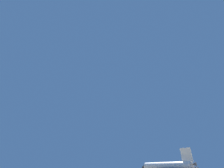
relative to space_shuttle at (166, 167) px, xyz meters
The scene contains 1 object.
space_shuttle is the anchor object (origin of this frame).
Camera 1 is at (-62.66, 96.18, 4.15)m, focal length 24.81 mm.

